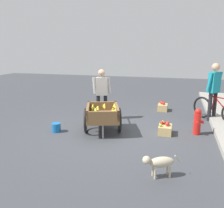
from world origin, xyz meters
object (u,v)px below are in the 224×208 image
at_px(fruit_cart, 103,116).
at_px(apple_crate, 165,129).
at_px(dog, 159,162).
at_px(vendor_person, 102,90).
at_px(fire_hydrant, 197,122).
at_px(cyclist_person, 214,86).
at_px(mixed_fruit_crate, 163,107).
at_px(bicycle, 216,110).
at_px(plastic_bucket, 56,128).

bearing_deg(fruit_cart, apple_crate, 99.77).
bearing_deg(dog, fruit_cart, -140.15).
height_order(fruit_cart, vendor_person, vendor_person).
xyz_separation_m(vendor_person, fire_hydrant, (0.63, 2.71, -0.57)).
bearing_deg(cyclist_person, apple_crate, -38.68).
distance_m(fruit_cart, mixed_fruit_crate, 2.99).
xyz_separation_m(fruit_cart, fire_hydrant, (-0.45, 2.35, -0.10)).
bearing_deg(apple_crate, mixed_fruit_crate, -174.63).
height_order(bicycle, cyclist_person, cyclist_person).
distance_m(bicycle, fire_hydrant, 1.44).
relative_size(dog, apple_crate, 1.40).
relative_size(bicycle, mixed_fruit_crate, 2.85).
height_order(apple_crate, mixed_fruit_crate, mixed_fruit_crate).
bearing_deg(plastic_bucket, fruit_cart, 105.02).
xyz_separation_m(vendor_person, plastic_bucket, (1.40, -0.81, -0.79)).
relative_size(vendor_person, bicycle, 1.21).
xyz_separation_m(bicycle, apple_crate, (1.48, -1.38, -0.23)).
relative_size(plastic_bucket, mixed_fruit_crate, 0.53).
distance_m(bicycle, cyclist_person, 0.70).
height_order(plastic_bucket, apple_crate, apple_crate).
xyz_separation_m(bicycle, cyclist_person, (-0.10, -0.11, 0.68)).
xyz_separation_m(apple_crate, mixed_fruit_crate, (-2.38, -0.22, -0.00)).
bearing_deg(vendor_person, cyclist_person, 103.59).
bearing_deg(fruit_cart, mixed_fruit_crate, 152.97).
xyz_separation_m(bicycle, dog, (3.68, -1.35, -0.08)).
bearing_deg(plastic_bucket, mixed_fruit_crate, 139.63).
relative_size(vendor_person, plastic_bucket, 6.47).
bearing_deg(dog, plastic_bucket, -120.16).
bearing_deg(dog, apple_crate, -179.17).
relative_size(bicycle, fire_hydrant, 1.87).
relative_size(vendor_person, dog, 2.46).
xyz_separation_m(dog, mixed_fruit_crate, (-4.57, -0.26, -0.15)).
xyz_separation_m(vendor_person, mixed_fruit_crate, (-1.57, 1.71, -0.78)).
distance_m(cyclist_person, fire_hydrant, 1.65).
bearing_deg(plastic_bucket, bicycle, 116.63).
distance_m(dog, fire_hydrant, 2.49).
xyz_separation_m(fruit_cart, mixed_fruit_crate, (-2.65, 1.35, -0.31)).
distance_m(plastic_bucket, apple_crate, 2.80).
xyz_separation_m(fruit_cart, dog, (1.92, 1.61, -0.17)).
bearing_deg(cyclist_person, fire_hydrant, -19.35).
height_order(fruit_cart, dog, fruit_cart).
bearing_deg(fire_hydrant, cyclist_person, 160.65).
bearing_deg(dog, cyclist_person, 161.87).
xyz_separation_m(cyclist_person, plastic_bucket, (2.17, -4.01, -0.92)).
bearing_deg(plastic_bucket, vendor_person, 150.01).
height_order(cyclist_person, dog, cyclist_person).
relative_size(fire_hydrant, plastic_bucket, 2.85).
relative_size(fruit_cart, vendor_person, 1.19).
distance_m(bicycle, dog, 3.92).
distance_m(fruit_cart, plastic_bucket, 1.25).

